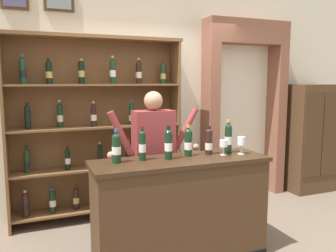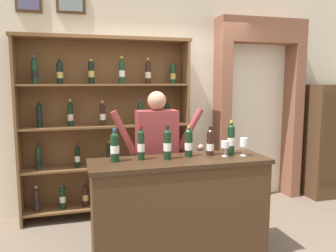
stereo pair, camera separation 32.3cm
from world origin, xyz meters
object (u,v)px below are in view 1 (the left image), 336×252
Objects in this scene: tasting_bottle_super_tuscan at (209,141)px; wine_glass_spare at (241,141)px; side_cabinet at (311,138)px; tasting_bottle_bianco at (228,138)px; shopkeeper at (154,149)px; wine_glass_right at (223,144)px; wine_shelf at (97,125)px; tasting_bottle_grappa at (116,147)px; tasting_bottle_rosso at (188,142)px; tasting_bottle_brunello at (142,145)px; tasting_counter at (181,210)px; tasting_bottle_chianti at (168,144)px.

tasting_bottle_super_tuscan reaches higher than wine_glass_spare.
side_cabinet is 4.94× the size of tasting_bottle_bianco.
shopkeeper reaches higher than wine_glass_right.
wine_shelf reaches higher than wine_glass_spare.
tasting_bottle_grappa reaches higher than wine_glass_spare.
side_cabinet reaches higher than shopkeeper.
tasting_bottle_rosso is at bearing 167.60° from wine_glass_spare.
shopkeeper is 0.49m from tasting_bottle_rosso.
side_cabinet reaches higher than tasting_bottle_rosso.
tasting_bottle_brunello is 1.00m from wine_glass_spare.
tasting_bottle_bianco is (0.66, -0.43, 0.15)m from shopkeeper.
side_cabinet is 2.95m from shopkeeper.
tasting_bottle_bianco is at bearing -0.97° from tasting_bottle_rosso.
tasting_bottle_brunello is at bearing -179.98° from tasting_bottle_bianco.
side_cabinet reaches higher than tasting_counter.
tasting_bottle_grappa is 1.24m from wine_glass_spare.
tasting_bottle_grappa is (-0.60, 0.07, 0.64)m from tasting_counter.
side_cabinet is 1.03× the size of shopkeeper.
tasting_bottle_chianti is 0.57m from wine_glass_right.
tasting_bottle_bianco is at bearing -2.16° from tasting_bottle_super_tuscan.
wine_glass_spare is at bearing -35.85° from shopkeeper.
tasting_counter is 4.98× the size of tasting_bottle_bianco.
tasting_bottle_grappa reaches higher than tasting_counter.
tasting_bottle_chianti is at bearing -157.72° from side_cabinet.
tasting_counter is at bearing 177.57° from wine_glass_spare.
tasting_counter is 0.66m from tasting_bottle_chianti.
wine_glass_right is (1.01, -1.36, -0.08)m from wine_shelf.
wine_shelf is 1.39× the size of shopkeeper.
tasting_bottle_grappa is 2.03× the size of wine_glass_right.
tasting_bottle_bianco is (1.11, -1.29, -0.03)m from wine_shelf.
side_cabinet is 3.12m from tasting_bottle_chianti.
wine_shelf is 1.30m from tasting_bottle_brunello.
tasting_bottle_grappa is at bearing 175.51° from wine_glass_spare.
shopkeeper is 0.52m from tasting_bottle_brunello.
wine_glass_spare is at bearing -2.43° from tasting_counter.
tasting_bottle_bianco is (-2.20, -1.13, 0.32)m from side_cabinet.
side_cabinet is 5.86× the size of tasting_bottle_super_tuscan.
tasting_bottle_bianco is (1.16, 0.01, 0.02)m from tasting_bottle_grappa.
tasting_bottle_super_tuscan is 1.61× the size of wine_glass_spare.
shopkeeper is 5.10× the size of tasting_bottle_chianti.
tasting_bottle_grappa is at bearing 173.29° from tasting_counter.
wine_glass_spare is (-2.12, -1.24, 0.29)m from side_cabinet.
shopkeeper is at bearing 58.96° from tasting_bottle_brunello.
side_cabinet is at bearing 19.96° from tasting_bottle_brunello.
wine_shelf is 1.34× the size of tasting_counter.
tasting_bottle_bianco is at bearing -49.20° from wine_shelf.
tasting_bottle_grappa reaches higher than wine_glass_right.
tasting_bottle_bianco reaches higher than wine_glass_spare.
tasting_bottle_bianco is 2.26× the size of wine_glass_right.
wine_shelf is 1.56m from tasting_bottle_super_tuscan.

